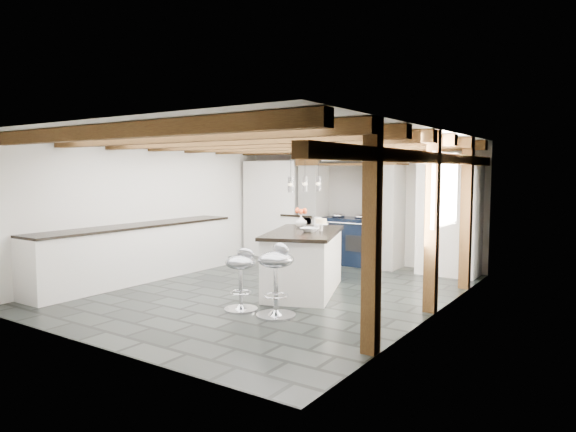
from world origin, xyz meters
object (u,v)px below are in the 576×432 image
Objects in this scene: kitchen_island at (304,261)px; bar_stool_far at (241,272)px; bar_stool_near at (277,271)px; range_cooker at (349,240)px.

bar_stool_far is (-0.12, -1.32, 0.03)m from kitchen_island.
kitchen_island is at bearing 85.97° from bar_stool_far.
kitchen_island is at bearing 129.19° from bar_stool_near.
bar_stool_far is (0.38, -3.77, 0.03)m from range_cooker.
range_cooker is 1.10× the size of bar_stool_near.
bar_stool_near is (0.42, -1.31, 0.10)m from kitchen_island.
kitchen_island is (0.50, -2.45, 0.00)m from range_cooker.
bar_stool_near is 0.55m from bar_stool_far.
bar_stool_far is at bearing -157.09° from bar_stool_near.
kitchen_island is 2.57× the size of bar_stool_far.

